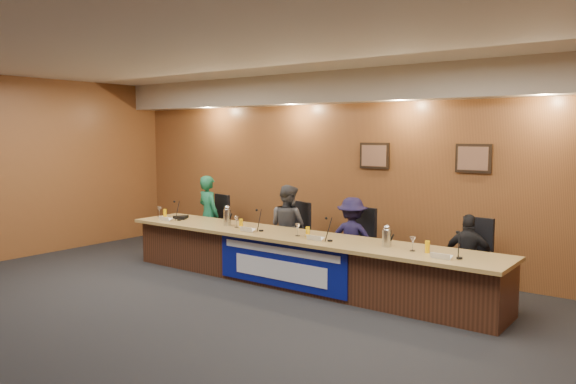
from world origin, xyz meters
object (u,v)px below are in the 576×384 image
banner (280,264)px  office_chair_c (355,247)px  carafe_right (387,238)px  panelist_c (352,239)px  panelist_d (469,258)px  office_chair_d (471,263)px  dais_body (297,261)px  carafe_left (227,217)px  panelist_a (209,215)px  office_chair_a (213,227)px  panelist_b (288,227)px  speakerphone (182,217)px  office_chair_b (292,238)px

banner → office_chair_c: 1.35m
carafe_right → panelist_c: bearing=141.4°
panelist_d → office_chair_d: bearing=-98.4°
dais_body → carafe_left: carafe_left is taller
panelist_a → office_chair_a: panelist_a is taller
office_chair_c → panelist_c: bearing=-77.2°
office_chair_a → office_chair_d: same height
panelist_a → panelist_b: bearing=-167.2°
panelist_a → office_chair_c: 3.04m
panelist_a → panelist_d: (4.80, 0.00, -0.14)m
dais_body → office_chair_c: 0.98m
panelist_c → speakerphone: (-2.93, -0.74, 0.15)m
carafe_left → carafe_right: bearing=0.3°
carafe_left → speakerphone: (-1.11, 0.05, -0.10)m
panelist_a → banner: bearing=168.4°
office_chair_d → carafe_right: carafe_right is taller
office_chair_c → office_chair_d: size_ratio=1.00×
dais_body → carafe_right: 1.54m
dais_body → panelist_d: bearing=18.0°
panelist_b → banner: bearing=129.1°
panelist_c → carafe_right: panelist_c is taller
carafe_right → speakerphone: 3.90m
office_chair_a → office_chair_c: (3.03, 0.00, 0.00)m
banner → carafe_right: size_ratio=9.88×
panelist_a → office_chair_a: (0.00, 0.10, -0.24)m
office_chair_a → panelist_d: bearing=11.1°
carafe_right → dais_body: bearing=178.6°
dais_body → panelist_b: bearing=134.5°
panelist_b → office_chair_c: 1.23m
banner → speakerphone: bearing=170.4°
panelist_a → office_chair_c: panelist_a is taller
panelist_a → panelist_c: panelist_a is taller
panelist_d → carafe_left: panelist_d is taller
panelist_a → office_chair_a: size_ratio=3.01×
panelist_c → speakerphone: 3.03m
panelist_d → carafe_left: 3.70m
panelist_d → carafe_right: panelist_d is taller
banner → speakerphone: size_ratio=6.88×
carafe_right → office_chair_a: bearing=167.7°
office_chair_a → speakerphone: (0.10, -0.84, 0.30)m
office_chair_d → speakerphone: size_ratio=1.50×
banner → office_chair_c: banner is taller
panelist_d → office_chair_b: panelist_d is taller
panelist_c → office_chair_c: size_ratio=2.61×
panelist_c → office_chair_a: bearing=-20.2°
office_chair_d → carafe_right: (-0.81, -0.87, 0.38)m
panelist_d → speakerphone: size_ratio=3.61×
carafe_left → carafe_right: size_ratio=1.17×
panelist_d → carafe_right: (-0.81, -0.77, 0.28)m
office_chair_d → carafe_right: 1.25m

